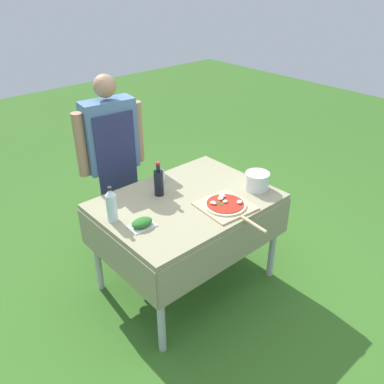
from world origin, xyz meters
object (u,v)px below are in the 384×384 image
Objects in this scene: person_cook at (112,153)px; sauce_jar at (160,177)px; herb_container at (142,223)px; water_bottle at (111,205)px; oil_bottle at (159,182)px; prep_table at (186,211)px; mixing_tub at (257,181)px; pizza_on_peel at (226,206)px.

person_cook reaches higher than sauce_jar.
person_cook reaches higher than herb_container.
water_bottle is 0.60m from sauce_jar.
water_bottle is 2.59× the size of sauce_jar.
herb_container is (0.10, -0.19, -0.09)m from water_bottle.
oil_bottle is at bearing 37.11° from herb_container.
oil_bottle reaches higher than prep_table.
mixing_tub is (0.49, -0.23, 0.16)m from prep_table.
prep_table is 0.82m from person_cook.
person_cook reaches higher than pizza_on_peel.
herb_container is at bearing -171.12° from prep_table.
prep_table is 0.82× the size of person_cook.
oil_bottle reaches higher than herb_container.
person_cook is 0.47m from sauce_jar.
oil_bottle is at bearing 145.52° from mixing_tub.
person_cook is 8.43× the size of mixing_tub.
sauce_jar is at bearing 41.64° from herb_container.
water_bottle reaches higher than prep_table.
pizza_on_peel is 3.18× the size of mixing_tub.
water_bottle reaches higher than mixing_tub.
prep_table is at bearing 105.56° from person_cook.
mixing_tub is (0.59, -0.41, -0.04)m from oil_bottle.
pizza_on_peel is 0.36m from mixing_tub.
herb_container is 0.61m from sauce_jar.
mixing_tub is 0.73m from sauce_jar.
person_cook is 5.87× the size of oil_bottle.
person_cook is at bearing 69.47° from herb_container.
prep_table is 5.03× the size of water_bottle.
water_bottle is 0.23m from herb_container.
herb_container reaches higher than prep_table.
water_bottle is at bearing -171.55° from oil_bottle.
water_bottle is 1.41× the size of herb_container.
person_cook reaches higher than oil_bottle.
oil_bottle is 0.20m from sauce_jar.
herb_container reaches higher than pizza_on_peel.
sauce_jar is (-0.47, 0.56, -0.02)m from mixing_tub.
sauce_jar is at bearing 105.29° from pizza_on_peel.
prep_table is 0.29m from oil_bottle.
herb_container is (-0.56, 0.20, 0.01)m from pizza_on_peel.
herb_container is (-0.33, -0.25, -0.08)m from oil_bottle.
mixing_tub is at bearing -49.98° from sauce_jar.
herb_container is (-0.32, -0.85, -0.11)m from person_cook.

